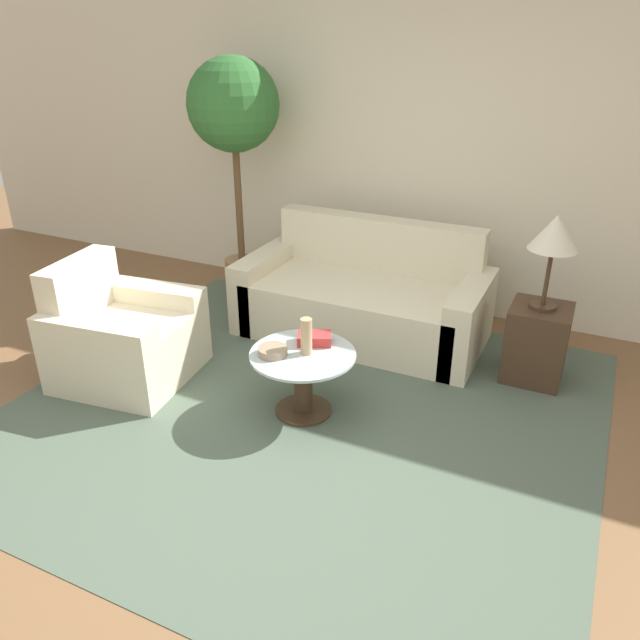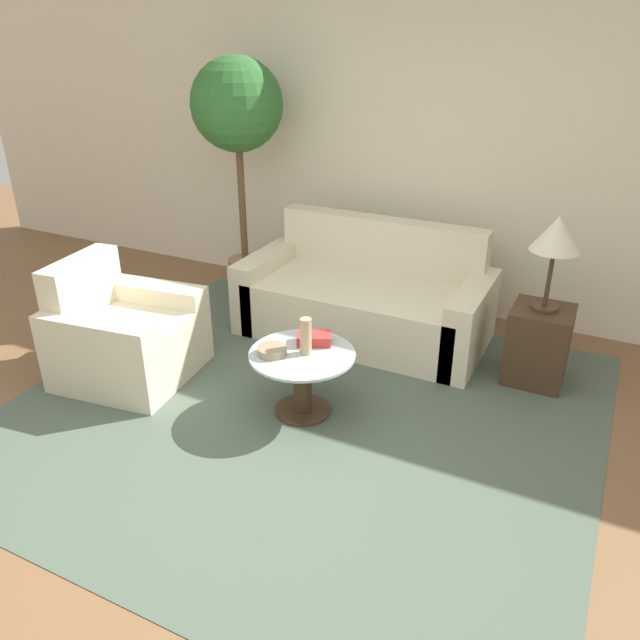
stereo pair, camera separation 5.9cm
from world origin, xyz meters
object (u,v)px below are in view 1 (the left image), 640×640
(armchair, at_px, (120,339))
(sofa_main, at_px, (365,299))
(coffee_table, at_px, (303,374))
(table_lamp, at_px, (555,236))
(potted_plant, at_px, (234,119))
(book_stack, at_px, (314,339))
(vase, at_px, (307,336))
(bowl, at_px, (273,351))

(armchair, bearing_deg, sofa_main, -49.85)
(coffee_table, distance_m, table_lamp, 1.84)
(table_lamp, xyz_separation_m, potted_plant, (-2.62, 0.37, 0.51))
(armchair, height_order, table_lamp, table_lamp)
(sofa_main, relative_size, book_stack, 7.56)
(vase, relative_size, book_stack, 0.93)
(armchair, height_order, book_stack, armchair)
(sofa_main, distance_m, vase, 1.28)
(armchair, bearing_deg, coffee_table, -91.72)
(book_stack, bearing_deg, vase, -108.07)
(vase, height_order, book_stack, vase)
(coffee_table, bearing_deg, bowl, -148.27)
(sofa_main, xyz_separation_m, potted_plant, (-1.27, 0.20, 1.28))
(armchair, height_order, vase, armchair)
(book_stack, bearing_deg, potted_plant, 111.41)
(table_lamp, bearing_deg, vase, -139.07)
(coffee_table, height_order, vase, vase)
(armchair, relative_size, vase, 3.99)
(potted_plant, bearing_deg, bowl, -52.38)
(sofa_main, xyz_separation_m, vase, (0.11, -1.25, 0.27))
(armchair, xyz_separation_m, table_lamp, (2.63, 1.21, 0.77))
(coffee_table, height_order, table_lamp, table_lamp)
(sofa_main, distance_m, bowl, 1.37)
(coffee_table, bearing_deg, armchair, -174.71)
(sofa_main, bearing_deg, book_stack, -85.37)
(sofa_main, relative_size, potted_plant, 0.93)
(table_lamp, relative_size, book_stack, 2.54)
(armchair, xyz_separation_m, vase, (1.39, 0.14, 0.27))
(vase, xyz_separation_m, bowl, (-0.18, -0.11, -0.09))
(table_lamp, height_order, vase, table_lamp)
(book_stack, bearing_deg, armchair, 166.58)
(table_lamp, distance_m, potted_plant, 2.70)
(coffee_table, xyz_separation_m, vase, (0.02, 0.01, 0.27))
(coffee_table, height_order, book_stack, book_stack)
(coffee_table, xyz_separation_m, bowl, (-0.16, -0.10, 0.18))
(sofa_main, relative_size, coffee_table, 2.87)
(table_lamp, xyz_separation_m, vase, (-1.24, -1.08, -0.50))
(armchair, relative_size, coffee_table, 1.41)
(table_lamp, height_order, potted_plant, potted_plant)
(coffee_table, bearing_deg, book_stack, 87.09)
(armchair, xyz_separation_m, bowl, (1.21, 0.03, 0.17))
(potted_plant, height_order, vase, potted_plant)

